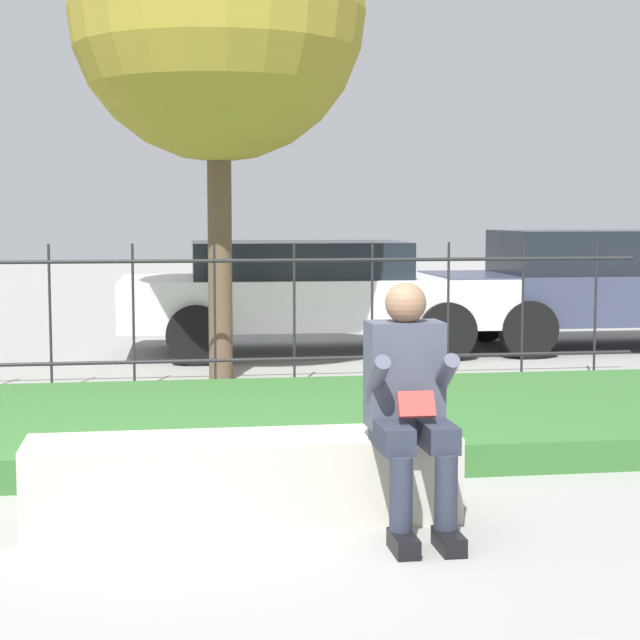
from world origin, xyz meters
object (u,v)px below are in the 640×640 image
object	(u,v)px
person_seated_reader	(409,397)
car_parked_right	(615,285)
tree_behind_fence	(218,14)
stone_bench	(244,484)
car_parked_center	(310,292)

from	to	relation	value
person_seated_reader	car_parked_right	world-z (taller)	car_parked_right
person_seated_reader	tree_behind_fence	world-z (taller)	tree_behind_fence
stone_bench	car_parked_center	world-z (taller)	car_parked_center
stone_bench	person_seated_reader	distance (m)	0.98
car_parked_center	car_parked_right	size ratio (longest dim) A/B	0.97
person_seated_reader	tree_behind_fence	distance (m)	5.84
car_parked_center	car_parked_right	xyz separation A→B (m)	(3.66, -0.03, 0.05)
person_seated_reader	car_parked_right	distance (m)	8.02
car_parked_right	tree_behind_fence	bearing A→B (deg)	-159.35
person_seated_reader	car_parked_center	xyz separation A→B (m)	(0.49, 6.90, 0.02)
car_parked_center	car_parked_right	world-z (taller)	car_parked_right
car_parked_center	stone_bench	bearing A→B (deg)	-99.70
person_seated_reader	car_parked_right	xyz separation A→B (m)	(4.15, 6.87, 0.07)
stone_bench	person_seated_reader	world-z (taller)	person_seated_reader
car_parked_right	tree_behind_fence	distance (m)	5.78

